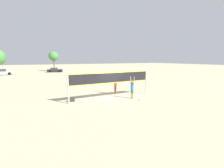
% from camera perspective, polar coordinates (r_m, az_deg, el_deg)
% --- Properties ---
extents(ground_plane, '(200.00, 200.00, 0.00)m').
position_cam_1_polar(ground_plane, '(14.20, 0.00, -5.33)').
color(ground_plane, '#C6B28C').
extents(volleyball_net, '(8.10, 0.11, 2.43)m').
position_cam_1_polar(volleyball_net, '(13.85, 0.00, 1.74)').
color(volleyball_net, beige).
rests_on(volleyball_net, ground_plane).
extents(player_spiker, '(0.28, 0.69, 2.04)m').
position_cam_1_polar(player_spiker, '(13.89, 7.69, -1.21)').
color(player_spiker, tan).
rests_on(player_spiker, ground_plane).
extents(player_blocker, '(0.28, 0.72, 2.25)m').
position_cam_1_polar(player_blocker, '(15.50, 1.28, 0.43)').
color(player_blocker, '#8C664C').
rests_on(player_blocker, ground_plane).
extents(volleyball, '(0.21, 0.21, 0.21)m').
position_cam_1_polar(volleyball, '(13.67, 10.60, -5.61)').
color(volleyball, white).
rests_on(volleyball, ground_plane).
extents(gear_bag, '(0.51, 0.31, 0.32)m').
position_cam_1_polar(gear_bag, '(13.46, -15.18, -5.78)').
color(gear_bag, '#2D2D33').
rests_on(gear_bag, ground_plane).
extents(parked_car_near, '(4.43, 2.48, 1.35)m').
position_cam_1_polar(parked_car_near, '(42.88, -36.38, 3.58)').
color(parked_car_near, '#B7B7BC').
rests_on(parked_car_near, ground_plane).
extents(parked_car_mid, '(4.32, 2.60, 1.24)m').
position_cam_1_polar(parked_car_mid, '(45.50, -20.94, 4.97)').
color(parked_car_mid, '#232328').
rests_on(parked_car_mid, ground_plane).
extents(tree_right_cluster, '(2.81, 2.81, 5.90)m').
position_cam_1_polar(tree_right_cluster, '(48.30, -21.39, 9.81)').
color(tree_right_cluster, brown).
rests_on(tree_right_cluster, ground_plane).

